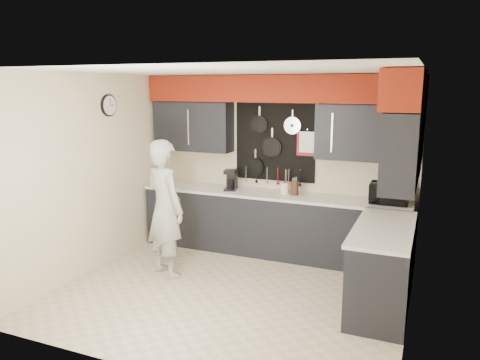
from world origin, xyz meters
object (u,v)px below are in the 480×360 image
at_px(coffee_maker, 231,179).
at_px(utensil_crock, 285,188).
at_px(person, 165,208).
at_px(microwave, 389,193).
at_px(knife_block, 295,188).

bearing_deg(coffee_maker, utensil_crock, -8.57).
distance_m(coffee_maker, person, 1.30).
distance_m(microwave, knife_block, 1.28).
xyz_separation_m(microwave, person, (-2.63, -1.27, -0.16)).
bearing_deg(coffee_maker, knife_block, -11.10).
relative_size(microwave, person, 0.27).
height_order(utensil_crock, person, person).
bearing_deg(microwave, coffee_maker, -179.07).
xyz_separation_m(knife_block, person, (-1.35, -1.27, -0.13)).
bearing_deg(coffee_maker, person, -120.98).
xyz_separation_m(utensil_crock, coffee_maker, (-0.81, -0.07, 0.08)).
xyz_separation_m(knife_block, coffee_maker, (-0.97, -0.04, 0.06)).
bearing_deg(utensil_crock, knife_block, -10.95).
height_order(microwave, person, person).
height_order(microwave, coffee_maker, coffee_maker).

